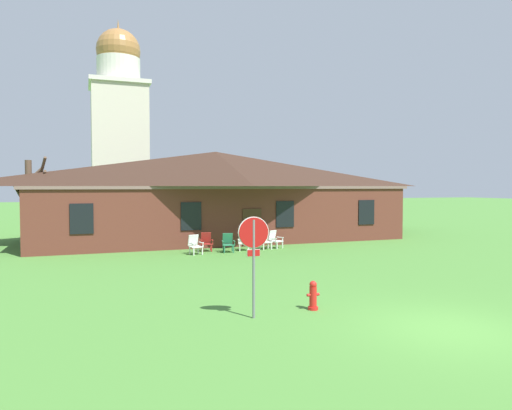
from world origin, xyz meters
name	(u,v)px	position (x,y,z in m)	size (l,w,h in m)	color
ground_plane	(450,330)	(0.00, 0.00, 0.00)	(200.00, 200.00, 0.00)	#477F33
brick_building	(216,194)	(0.00, 20.73, 2.85)	(22.65, 10.40, 5.60)	brown
dome_tower	(119,131)	(-5.02, 35.41, 8.38)	(5.18, 5.18, 18.40)	beige
stop_sign	(254,246)	(-3.99, 2.48, 1.83)	(0.80, 0.11, 2.59)	slate
lawn_chair_by_porch	(195,244)	(-2.95, 13.83, 0.50)	(0.73, 0.78, 0.96)	silver
lawn_chair_near_door	(206,241)	(-2.15, 14.72, 0.50)	(0.70, 0.73, 0.96)	maroon
lawn_chair_left_end	(228,242)	(-1.21, 13.96, 0.50)	(0.71, 0.74, 0.96)	#28704C
lawn_chair_middle	(244,241)	(-0.23, 14.34, 0.50)	(0.74, 0.79, 0.96)	silver
lawn_chair_right_end	(265,240)	(0.98, 14.42, 0.50)	(0.66, 0.69, 0.96)	silver
lawn_chair_far_side	(275,239)	(1.62, 14.57, 0.50)	(0.81, 0.85, 0.96)	white
bare_tree_beside_building	(30,197)	(-10.98, 20.97, 2.75)	(2.07, 2.04, 5.06)	brown
fire_hydrant	(313,296)	(-2.20, 2.67, 0.38)	(0.36, 0.28, 0.79)	red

